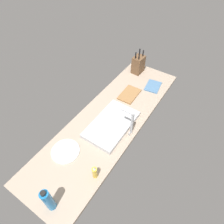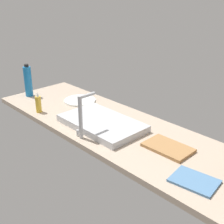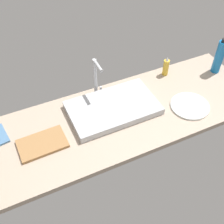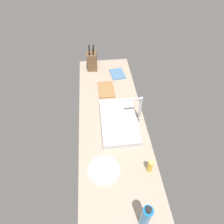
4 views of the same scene
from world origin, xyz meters
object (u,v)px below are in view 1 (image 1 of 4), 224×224
at_px(sink_basin, 112,124).
at_px(cutting_board, 129,94).
at_px(faucet, 131,122).
at_px(dinner_plate, 65,151).
at_px(soap_bottle, 95,172).
at_px(dish_towel, 153,86).
at_px(knife_block, 138,64).
at_px(water_bottle, 48,200).

height_order(sink_basin, cutting_board, sink_basin).
xyz_separation_m(faucet, dinner_plate, (0.48, -0.36, -0.15)).
xyz_separation_m(faucet, soap_bottle, (0.52, -0.01, -0.09)).
bearing_deg(cutting_board, dish_towel, 149.95).
xyz_separation_m(faucet, dish_towel, (-0.71, -0.10, -0.15)).
relative_size(sink_basin, dish_towel, 2.59).
bearing_deg(cutting_board, faucet, 30.51).
distance_m(sink_basin, knife_block, 0.92).
xyz_separation_m(knife_block, dinner_plate, (1.35, 0.03, -0.10)).
distance_m(dinner_plate, dish_towel, 1.22).
distance_m(soap_bottle, water_bottle, 0.37).
xyz_separation_m(sink_basin, knife_block, (-0.89, -0.21, 0.09)).
bearing_deg(dish_towel, soap_bottle, 4.09).
relative_size(soap_bottle, dish_towel, 0.69).
relative_size(water_bottle, dinner_plate, 1.07).
bearing_deg(cutting_board, sink_basin, 9.20).
xyz_separation_m(water_bottle, dinner_plate, (-0.38, -0.22, -0.12)).
height_order(faucet, soap_bottle, faucet).
relative_size(sink_basin, faucet, 2.04).
height_order(knife_block, dinner_plate, knife_block).
relative_size(sink_basin, soap_bottle, 3.75).
bearing_deg(knife_block, soap_bottle, 18.34).
distance_m(faucet, dish_towel, 0.73).
bearing_deg(soap_bottle, dinner_plate, -95.43).
bearing_deg(faucet, dish_towel, -171.91).
height_order(sink_basin, dish_towel, sink_basin).
xyz_separation_m(soap_bottle, dish_towel, (-1.23, -0.09, -0.06)).
xyz_separation_m(water_bottle, dish_towel, (-1.57, 0.03, -0.12)).
distance_m(sink_basin, faucet, 0.23).
xyz_separation_m(faucet, knife_block, (-0.86, -0.39, -0.05)).
bearing_deg(sink_basin, soap_bottle, 19.20).
distance_m(water_bottle, dinner_plate, 0.45).
bearing_deg(dinner_plate, dish_towel, 167.91).
bearing_deg(cutting_board, water_bottle, 5.48).
xyz_separation_m(cutting_board, dish_towel, (-0.27, 0.16, -0.00)).
relative_size(cutting_board, dish_towel, 1.26).
distance_m(knife_block, dinner_plate, 1.35).
bearing_deg(dish_towel, faucet, 8.09).
bearing_deg(faucet, cutting_board, -149.49).
relative_size(cutting_board, water_bottle, 1.01).
xyz_separation_m(soap_bottle, dinner_plate, (-0.03, -0.34, -0.06)).
relative_size(sink_basin, water_bottle, 2.07).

